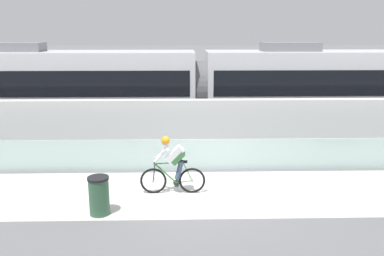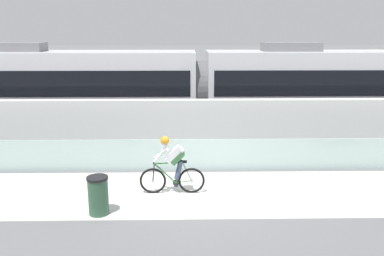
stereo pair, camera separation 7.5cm
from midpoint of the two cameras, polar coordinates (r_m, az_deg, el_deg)
name	(u,v)px [view 2 (the right image)]	position (r m, az deg, el deg)	size (l,w,h in m)	color
ground_plane	(199,193)	(11.17, 1.13, -9.16)	(200.00, 200.00, 0.00)	slate
bike_path_deck	(199,193)	(11.17, 1.13, -9.13)	(32.00, 3.20, 0.01)	silver
glass_parapet	(197,155)	(12.73, 0.82, -3.80)	(32.00, 0.05, 1.01)	#ADC6C1
concrete_barrier_wall	(195,127)	(14.33, 0.59, 0.19)	(32.00, 0.36, 1.95)	silver
tram_rail_near	(193,135)	(16.98, 0.34, -1.01)	(32.00, 0.08, 0.01)	#595654
tram_rail_far	(193,127)	(18.37, 0.22, 0.14)	(32.00, 0.08, 0.01)	#595654
tram	(201,88)	(17.31, 1.34, 5.66)	(22.56, 2.54, 3.81)	silver
cyclist_on_bike	(172,166)	(10.88, -2.60, -5.38)	(1.77, 0.58, 1.61)	black
trash_bin	(98,195)	(10.03, -12.91, -9.29)	(0.51, 0.51, 0.96)	#33593F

